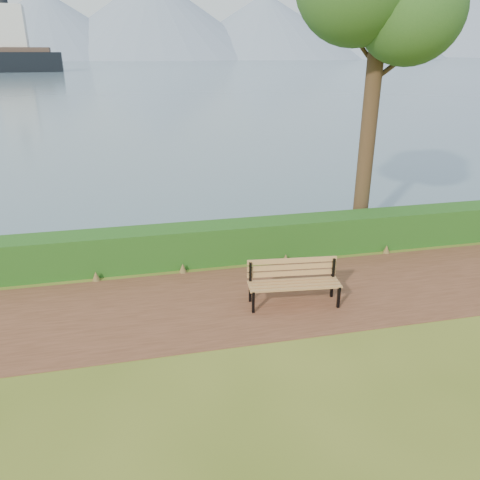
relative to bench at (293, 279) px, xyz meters
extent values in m
plane|color=#4D5E1B|center=(-1.10, -0.01, -0.57)|extent=(140.00, 140.00, 0.00)
cube|color=#55301D|center=(-1.10, 0.29, -0.57)|extent=(40.00, 3.40, 0.01)
cube|color=#174D16|center=(-1.10, 2.59, -0.07)|extent=(32.00, 0.85, 1.00)
cube|color=#435D6B|center=(-1.10, 259.99, -0.57)|extent=(700.00, 510.00, 0.00)
cone|color=gray|center=(-61.10, 394.99, 23.43)|extent=(160.00, 160.00, 48.00)
cone|color=gray|center=(18.90, 404.99, 30.43)|extent=(190.00, 190.00, 62.00)
cone|color=gray|center=(108.90, 399.99, 24.43)|extent=(170.00, 170.00, 50.00)
cone|color=gray|center=(198.90, 409.99, 28.43)|extent=(150.00, 150.00, 58.00)
cone|color=gray|center=(-11.10, 429.99, 16.93)|extent=(120.00, 120.00, 35.00)
cone|color=gray|center=(148.90, 424.99, 19.43)|extent=(130.00, 130.00, 40.00)
cube|color=black|center=(-0.96, -0.25, -0.32)|extent=(0.06, 0.07, 0.50)
cube|color=black|center=(-0.91, 0.23, -0.10)|extent=(0.06, 0.07, 0.95)
cube|color=black|center=(-0.93, -0.01, -0.11)|extent=(0.11, 0.58, 0.06)
cube|color=black|center=(0.89, -0.44, -0.32)|extent=(0.06, 0.07, 0.50)
cube|color=black|center=(0.94, 0.04, -0.10)|extent=(0.06, 0.07, 0.95)
cube|color=black|center=(0.91, -0.20, -0.11)|extent=(0.11, 0.58, 0.06)
cube|color=#A0773E|center=(-0.03, -0.31, -0.08)|extent=(1.99, 0.30, 0.04)
cube|color=#A0773E|center=(-0.02, -0.17, -0.08)|extent=(1.99, 0.30, 0.04)
cube|color=#A0773E|center=(0.00, -0.03, -0.08)|extent=(1.99, 0.30, 0.04)
cube|color=#A0773E|center=(0.01, 0.11, -0.08)|extent=(1.99, 0.30, 0.04)
cube|color=#A0773E|center=(0.02, 0.17, 0.06)|extent=(1.98, 0.25, 0.11)
cube|color=#A0773E|center=(0.02, 0.17, 0.21)|extent=(1.98, 0.25, 0.11)
cube|color=#A0773E|center=(0.02, 0.17, 0.36)|extent=(1.98, 0.25, 0.11)
cylinder|color=#352415|center=(3.23, 3.44, 3.35)|extent=(0.44, 0.44, 7.84)
sphere|color=#1F4818|center=(3.64, 2.72, 5.53)|extent=(2.61, 2.61, 2.61)
cylinder|color=#352415|center=(3.72, 3.44, 4.22)|extent=(1.15, 0.13, 0.86)
cylinder|color=#352415|center=(2.79, 3.55, 4.77)|extent=(0.89, 0.41, 0.78)
cube|color=silver|center=(-35.05, 142.98, 10.89)|extent=(10.23, 9.53, 11.45)
cylinder|color=black|center=(-35.05, 142.98, 17.66)|extent=(2.50, 2.50, 3.64)
camera|label=1|loc=(-3.11, -8.62, 4.57)|focal=35.00mm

